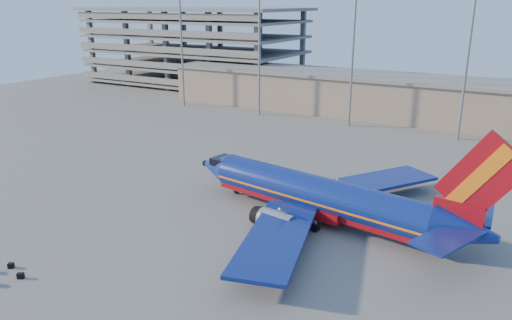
{
  "coord_description": "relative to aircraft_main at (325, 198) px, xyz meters",
  "views": [
    {
      "loc": [
        26.24,
        -44.82,
        22.98
      ],
      "look_at": [
        -3.42,
        6.98,
        4.0
      ],
      "focal_mm": 35.0,
      "sensor_mm": 36.0,
      "label": 1
    }
  ],
  "objects": [
    {
      "name": "parking_garage",
      "position": [
        -69.75,
        71.61,
        8.99
      ],
      "size": [
        62.0,
        32.0,
        21.4
      ],
      "color": "slate",
      "rests_on": "ground"
    },
    {
      "name": "light_mast_row",
      "position": [
        -2.75,
        43.56,
        14.81
      ],
      "size": [
        101.6,
        1.6,
        28.65
      ],
      "color": "gray",
      "rests_on": "ground"
    },
    {
      "name": "aircraft_main",
      "position": [
        0.0,
        0.0,
        0.0
      ],
      "size": [
        37.72,
        36.0,
        12.84
      ],
      "rotation": [
        0.0,
        0.0,
        -0.17
      ],
      "color": "navy",
      "rests_on": "ground"
    },
    {
      "name": "ground",
      "position": [
        -7.75,
        -2.44,
        -2.74
      ],
      "size": [
        220.0,
        220.0,
        0.0
      ],
      "primitive_type": "plane",
      "color": "slate",
      "rests_on": "ground"
    },
    {
      "name": "terminal_building",
      "position": [
        2.25,
        55.56,
        1.57
      ],
      "size": [
        122.0,
        16.0,
        8.5
      ],
      "color": "gray",
      "rests_on": "ground"
    }
  ]
}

